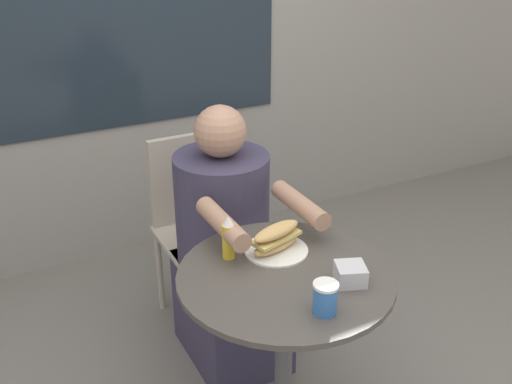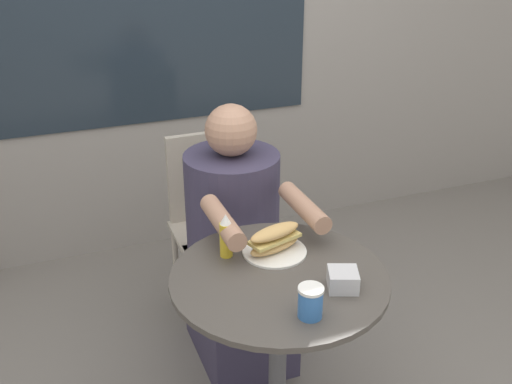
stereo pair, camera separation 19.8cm
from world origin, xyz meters
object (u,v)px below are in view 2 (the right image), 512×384
Objects in this scene: sandwich_on_plate at (275,242)px; cafe_table at (278,325)px; diner_chair at (211,210)px; seated_diner at (237,256)px; drink_cup at (310,302)px; condiment_bottle at (226,236)px.

cafe_table is at bearing -106.23° from sandwich_on_plate.
cafe_table is 0.84× the size of diner_chair.
sandwich_on_plate is at bearing 88.97° from seated_diner.
diner_chair is 4.00× the size of sandwich_on_plate.
diner_chair is at bearing 87.67° from drink_cup.
drink_cup is (-0.04, -0.36, 0.01)m from sandwich_on_plate.
seated_diner is 7.18× the size of condiment_bottle.
cafe_table is 0.90m from diner_chair.
cafe_table is 4.71× the size of condiment_bottle.
condiment_bottle is at bearing 166.34° from sandwich_on_plate.
seated_diner is at bearing 89.25° from sandwich_on_plate.
cafe_table is at bearing 86.94° from diner_chair.
diner_chair is 1.16m from drink_cup.
drink_cup is at bearing 86.28° from seated_diner.
sandwich_on_plate is at bearing -13.66° from condiment_bottle.
seated_diner is (0.00, -0.35, -0.05)m from diner_chair.
condiment_bottle is (-0.16, -0.73, 0.28)m from diner_chair.
condiment_bottle reaches higher than cafe_table.
sandwich_on_plate is at bearing 83.46° from drink_cup.
seated_diner reaches higher than diner_chair.
diner_chair is (0.04, 0.90, -0.01)m from cafe_table.
diner_chair is at bearing -90.18° from seated_diner.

